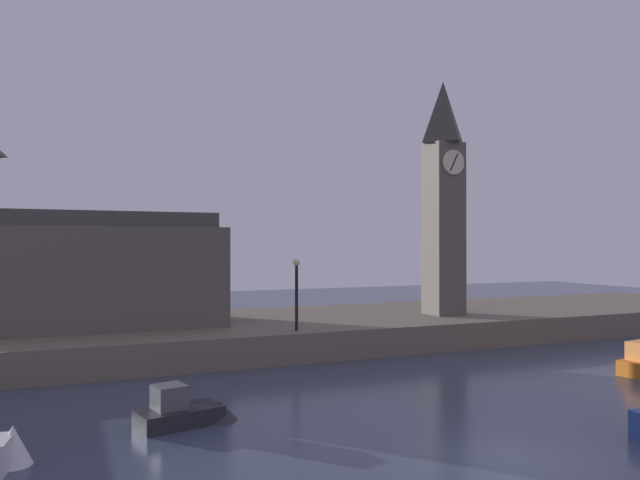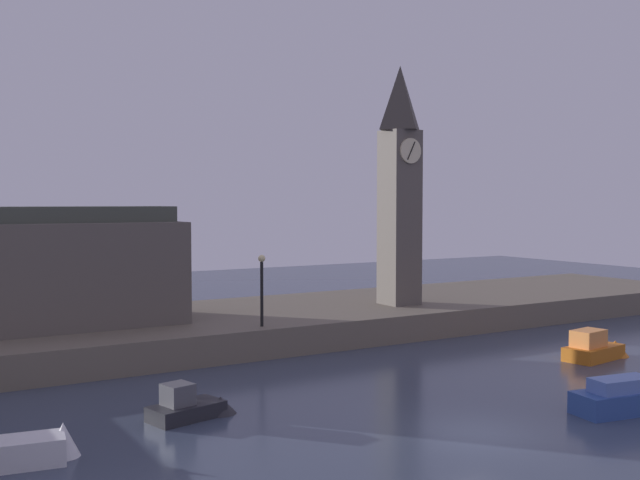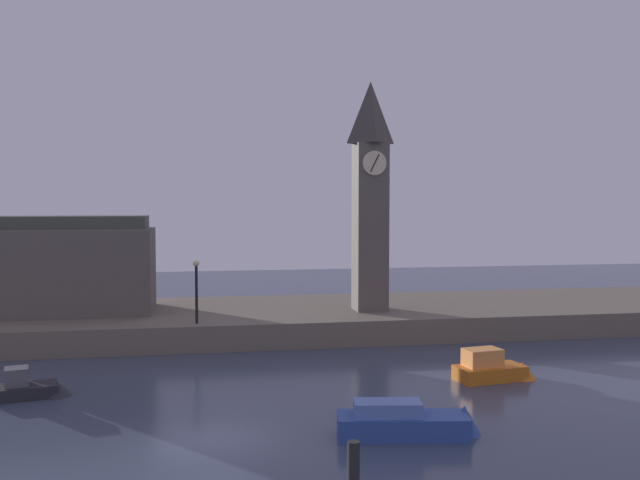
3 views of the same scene
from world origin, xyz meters
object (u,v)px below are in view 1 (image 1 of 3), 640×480
at_px(streetlamp, 297,285).
at_px(boat_barge_dark, 189,411).
at_px(parliament_hall, 83,269).
at_px(clock_tower, 443,193).

xyz_separation_m(streetlamp, boat_barge_dark, (-6.94, -8.43, -3.36)).
distance_m(parliament_hall, boat_barge_dark, 14.66).
xyz_separation_m(parliament_hall, boat_barge_dark, (2.84, -13.77, -4.16)).
xyz_separation_m(clock_tower, boat_barge_dark, (-17.79, -11.44, -8.60)).
bearing_deg(boat_barge_dark, streetlamp, 50.53).
relative_size(clock_tower, parliament_hall, 1.09).
height_order(clock_tower, streetlamp, clock_tower).
height_order(clock_tower, boat_barge_dark, clock_tower).
relative_size(clock_tower, boat_barge_dark, 4.13).
height_order(parliament_hall, boat_barge_dark, parliament_hall).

